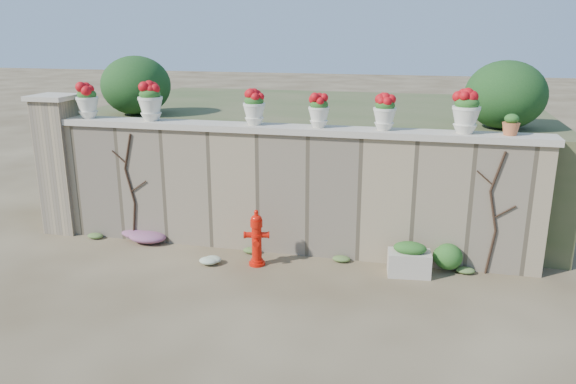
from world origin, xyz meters
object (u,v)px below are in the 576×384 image
(urn_pot_0, at_px, (87,101))
(planter_box, at_px, (409,260))
(terracotta_pot, at_px, (511,126))
(fire_hydrant, at_px, (257,238))

(urn_pot_0, bearing_deg, planter_box, -5.63)
(terracotta_pot, bearing_deg, planter_box, -157.25)
(fire_hydrant, height_order, terracotta_pot, terracotta_pot)
(planter_box, xyz_separation_m, terracotta_pot, (1.30, 0.55, 1.99))
(planter_box, height_order, terracotta_pot, terracotta_pot)
(terracotta_pot, bearing_deg, urn_pot_0, -180.00)
(fire_hydrant, bearing_deg, planter_box, -9.09)
(urn_pot_0, distance_m, terracotta_pot, 6.85)
(planter_box, relative_size, terracotta_pot, 2.23)
(fire_hydrant, relative_size, planter_box, 1.35)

